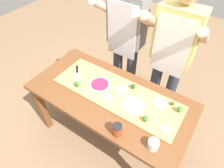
# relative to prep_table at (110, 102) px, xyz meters

# --- Properties ---
(ground_plane) EXTENTS (8.00, 8.00, 0.00)m
(ground_plane) POSITION_rel_prep_table_xyz_m (0.00, 0.00, -0.65)
(ground_plane) COLOR #896B4C
(prep_table) EXTENTS (1.58, 0.76, 0.76)m
(prep_table) POSITION_rel_prep_table_xyz_m (0.00, 0.00, 0.00)
(prep_table) COLOR brown
(prep_table) RESTS_ON ground
(cutting_board) EXTENTS (1.25, 0.42, 0.02)m
(cutting_board) POSITION_rel_prep_table_xyz_m (0.05, 0.04, 0.12)
(cutting_board) COLOR tan
(cutting_board) RESTS_ON prep_table
(chefs_knife) EXTENTS (0.21, 0.23, 0.02)m
(chefs_knife) POSITION_rel_prep_table_xyz_m (-0.45, 0.05, 0.13)
(chefs_knife) COLOR #B7BABF
(chefs_knife) RESTS_ON cutting_board
(pizza_whole_cheese_artichoke) EXTENTS (0.21, 0.21, 0.02)m
(pizza_whole_cheese_artichoke) POSITION_rel_prep_table_xyz_m (0.26, -0.01, 0.13)
(pizza_whole_cheese_artichoke) COLOR beige
(pizza_whole_cheese_artichoke) RESTS_ON cutting_board
(pizza_whole_beet_magenta) EXTENTS (0.21, 0.21, 0.02)m
(pizza_whole_beet_magenta) POSITION_rel_prep_table_xyz_m (-0.14, 0.04, 0.13)
(pizza_whole_beet_magenta) COLOR beige
(pizza_whole_beet_magenta) RESTS_ON cutting_board
(pizza_slice_far_left) EXTENTS (0.13, 0.13, 0.01)m
(pizza_slice_far_left) POSITION_rel_prep_table_xyz_m (0.45, 0.15, 0.13)
(pizza_slice_far_left) COLOR beige
(pizza_slice_far_left) RESTS_ON cutting_board
(pizza_slice_far_right) EXTENTS (0.09, 0.09, 0.01)m
(pizza_slice_far_right) POSITION_rel_prep_table_xyz_m (0.59, -0.07, 0.13)
(pizza_slice_far_right) COLOR beige
(pizza_slice_far_right) RESTS_ON cutting_board
(pizza_slice_center) EXTENTS (0.13, 0.13, 0.01)m
(pizza_slice_center) POSITION_rel_prep_table_xyz_m (0.07, 0.09, 0.13)
(pizza_slice_center) COLOR beige
(pizza_slice_center) RESTS_ON cutting_board
(pizza_slice_near_right) EXTENTS (0.10, 0.10, 0.01)m
(pizza_slice_near_right) POSITION_rel_prep_table_xyz_m (0.01, -0.05, 0.13)
(pizza_slice_near_right) COLOR beige
(pizza_slice_near_right) RESTS_ON cutting_board
(broccoli_floret_front_left) EXTENTS (0.05, 0.05, 0.07)m
(broccoli_floret_front_left) POSITION_rel_prep_table_xyz_m (0.62, 0.16, 0.17)
(broccoli_floret_front_left) COLOR #487A23
(broccoli_floret_front_left) RESTS_ON cutting_board
(broccoli_floret_front_mid) EXTENTS (0.05, 0.05, 0.06)m
(broccoli_floret_front_mid) POSITION_rel_prep_table_xyz_m (0.42, -0.09, 0.16)
(broccoli_floret_front_mid) COLOR #3F7220
(broccoli_floret_front_mid) RESTS_ON cutting_board
(broccoli_floret_back_left) EXTENTS (0.03, 0.03, 0.05)m
(broccoli_floret_back_left) POSITION_rel_prep_table_xyz_m (0.54, 0.19, 0.15)
(broccoli_floret_back_left) COLOR #366618
(broccoli_floret_back_left) RESTS_ON cutting_board
(broccoli_floret_front_right) EXTENTS (0.05, 0.05, 0.06)m
(broccoli_floret_front_right) POSITION_rel_prep_table_xyz_m (-0.31, -0.10, 0.16)
(broccoli_floret_front_right) COLOR #3F7220
(broccoli_floret_front_right) RESTS_ON cutting_board
(broccoli_floret_back_right) EXTENTS (0.04, 0.04, 0.06)m
(broccoli_floret_back_right) POSITION_rel_prep_table_xyz_m (0.16, 0.18, 0.16)
(broccoli_floret_back_right) COLOR #2C5915
(broccoli_floret_back_right) RESTS_ON cutting_board
(cheese_crumble_a) EXTENTS (0.02, 0.02, 0.02)m
(cheese_crumble_a) POSITION_rel_prep_table_xyz_m (0.56, 0.10, 0.13)
(cheese_crumble_a) COLOR white
(cheese_crumble_a) RESTS_ON cutting_board
(cheese_crumble_b) EXTENTS (0.02, 0.02, 0.02)m
(cheese_crumble_b) POSITION_rel_prep_table_xyz_m (-0.05, 0.18, 0.13)
(cheese_crumble_b) COLOR silver
(cheese_crumble_b) RESTS_ON cutting_board
(cheese_crumble_c) EXTENTS (0.02, 0.02, 0.02)m
(cheese_crumble_c) POSITION_rel_prep_table_xyz_m (0.05, 0.19, 0.13)
(cheese_crumble_c) COLOR silver
(cheese_crumble_c) RESTS_ON cutting_board
(flour_cup) EXTENTS (0.08, 0.08, 0.08)m
(flour_cup) POSITION_rel_prep_table_xyz_m (0.57, -0.25, 0.14)
(flour_cup) COLOR white
(flour_cup) RESTS_ON prep_table
(sauce_jar) EXTENTS (0.08, 0.08, 0.11)m
(sauce_jar) POSITION_rel_prep_table_xyz_m (0.28, -0.31, 0.16)
(sauce_jar) COLOR #99381E
(sauce_jar) RESTS_ON prep_table
(cook_left) EXTENTS (0.54, 0.39, 1.67)m
(cook_left) POSITION_rel_prep_table_xyz_m (-0.22, 0.65, 0.35)
(cook_left) COLOR #333847
(cook_left) RESTS_ON ground
(cook_right) EXTENTS (0.54, 0.39, 1.67)m
(cook_right) POSITION_rel_prep_table_xyz_m (0.32, 0.65, 0.35)
(cook_right) COLOR #333847
(cook_right) RESTS_ON ground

